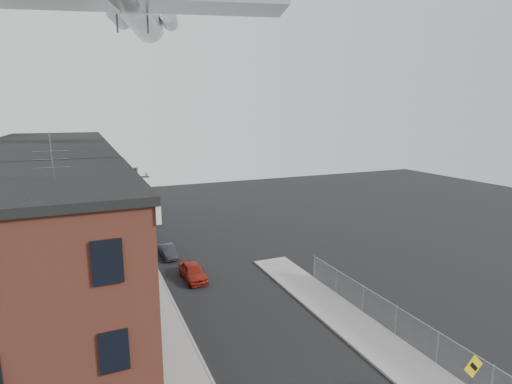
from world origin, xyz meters
TOP-DOWN VIEW (x-y plane):
  - sidewalk_left at (-5.50, 24.00)m, footprint 3.00×62.00m
  - sidewalk_right at (5.50, 6.00)m, footprint 3.00×26.00m
  - curb_left at (-4.05, 24.00)m, footprint 0.15×62.00m
  - curb_right at (4.05, 6.00)m, footprint 0.15×26.00m
  - corner_building at (-12.00, 7.00)m, footprint 10.31×12.30m
  - row_house_a at (-11.96, 16.50)m, footprint 11.98×7.00m
  - row_house_b at (-11.96, 23.50)m, footprint 11.98×7.00m
  - row_house_c at (-11.96, 30.50)m, footprint 11.98×7.00m
  - row_house_d at (-11.96, 37.50)m, footprint 11.98×7.00m
  - row_house_e at (-11.96, 44.50)m, footprint 11.98×7.00m
  - chainlink_fence at (7.00, 5.00)m, footprint 0.06×18.06m
  - warning_sign at (5.60, -1.03)m, footprint 1.10×0.11m
  - utility_pole at (-5.60, 18.00)m, footprint 1.80×0.26m
  - street_tree at (-5.27, 27.92)m, footprint 3.22×3.20m
  - car_near at (-1.80, 17.62)m, footprint 1.71×3.95m
  - car_mid at (-2.61, 23.32)m, footprint 1.40×3.44m
  - car_far at (-3.60, 34.50)m, footprint 2.23×4.77m

SIDE VIEW (x-z plane):
  - sidewalk_left at x=-5.50m, z-range 0.00..0.12m
  - sidewalk_right at x=5.50m, z-range 0.00..0.12m
  - curb_left at x=-4.05m, z-range 0.00..0.14m
  - curb_right at x=4.05m, z-range 0.00..0.14m
  - car_mid at x=-2.61m, z-range 0.00..1.11m
  - car_near at x=-1.80m, z-range 0.00..1.33m
  - car_far at x=-3.60m, z-range 0.00..1.35m
  - chainlink_fence at x=7.00m, z-range 0.05..1.95m
  - warning_sign at x=5.60m, z-range 0.48..3.28m
  - street_tree at x=-5.27m, z-range 0.85..6.05m
  - utility_pole at x=-5.60m, z-range 0.17..9.17m
  - row_house_a at x=-11.96m, z-range -0.02..10.28m
  - row_house_b at x=-11.96m, z-range -0.02..10.28m
  - row_house_c at x=-11.96m, z-range -0.02..10.28m
  - row_house_d at x=-11.96m, z-range -0.02..10.28m
  - row_house_e at x=-11.96m, z-range -0.02..10.28m
  - corner_building at x=-12.00m, z-range -0.91..11.24m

